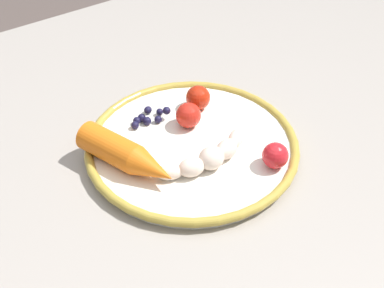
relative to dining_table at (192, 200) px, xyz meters
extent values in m
cube|color=#9E958C|center=(0.00, 0.00, 0.06)|extent=(1.28, 0.95, 0.03)
cube|color=gray|center=(-0.58, -0.41, -0.30)|extent=(0.05, 0.05, 0.70)
cylinder|color=white|center=(-0.01, -0.02, 0.08)|extent=(0.27, 0.27, 0.01)
torus|color=#B19639|center=(-0.01, -0.02, 0.09)|extent=(0.28, 0.28, 0.01)
ellipsoid|color=beige|center=(0.05, 0.02, 0.09)|extent=(0.04, 0.03, 0.02)
ellipsoid|color=beige|center=(0.02, 0.03, 0.10)|extent=(0.04, 0.03, 0.02)
ellipsoid|color=beige|center=(-0.01, 0.03, 0.10)|extent=(0.03, 0.03, 0.03)
ellipsoid|color=beige|center=(-0.04, 0.03, 0.10)|extent=(0.04, 0.03, 0.02)
ellipsoid|color=beige|center=(-0.06, 0.02, 0.09)|extent=(0.04, 0.03, 0.02)
cylinder|color=orange|center=(0.09, -0.05, 0.10)|extent=(0.06, 0.09, 0.04)
cone|color=orange|center=(0.06, 0.01, 0.10)|extent=(0.05, 0.07, 0.04)
sphere|color=#191638|center=(0.02, -0.10, 0.09)|extent=(0.01, 0.01, 0.01)
sphere|color=#191638|center=(0.03, -0.10, 0.09)|extent=(0.01, 0.01, 0.01)
sphere|color=#191638|center=(0.03, -0.09, 0.09)|extent=(0.01, 0.01, 0.01)
sphere|color=#191638|center=(0.00, -0.08, 0.09)|extent=(0.01, 0.01, 0.01)
sphere|color=#191638|center=(-0.01, -0.09, 0.09)|extent=(0.01, 0.01, 0.01)
sphere|color=#191638|center=(0.01, -0.09, 0.09)|extent=(0.01, 0.01, 0.01)
sphere|color=#191638|center=(0.00, -0.11, 0.09)|extent=(0.01, 0.01, 0.01)
sphere|color=#191638|center=(0.01, -0.10, 0.10)|extent=(0.01, 0.01, 0.01)
sphere|color=#191638|center=(-0.01, -0.08, 0.10)|extent=(0.01, 0.01, 0.01)
sphere|color=red|center=(-0.03, -0.05, 0.10)|extent=(0.03, 0.03, 0.03)
sphere|color=red|center=(-0.07, 0.08, 0.10)|extent=(0.03, 0.03, 0.03)
sphere|color=red|center=(-0.07, -0.08, 0.10)|extent=(0.03, 0.03, 0.03)
camera|label=1|loc=(0.29, 0.42, 0.55)|focal=49.61mm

